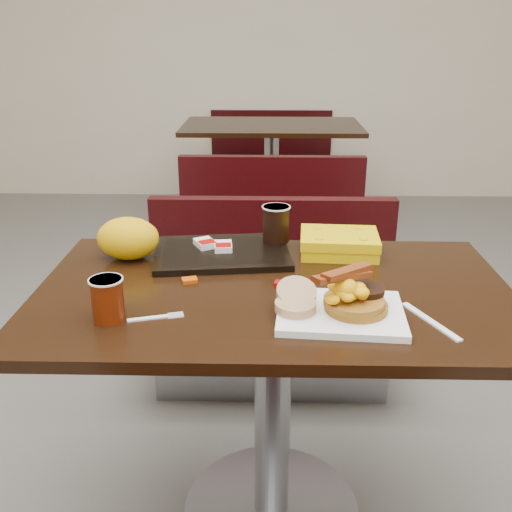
{
  "coord_description": "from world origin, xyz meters",
  "views": [
    {
      "loc": [
        -0.02,
        -1.31,
        1.36
      ],
      "look_at": [
        -0.05,
        0.04,
        0.82
      ],
      "focal_mm": 40.05,
      "sensor_mm": 36.0,
      "label": 1
    }
  ],
  "objects_px": {
    "table_far": "(271,179)",
    "knife": "(430,321)",
    "bench_far_s": "(271,211)",
    "coffee_cup_far": "(276,224)",
    "fork": "(148,318)",
    "hashbrown_sleeve_right": "(223,246)",
    "table_near": "(273,411)",
    "bench_near_n": "(272,302)",
    "coffee_cup_near": "(108,299)",
    "paper_bag": "(128,238)",
    "platter": "(340,313)",
    "bench_far_n": "(271,159)",
    "tray": "(222,253)",
    "pancake_stack": "(356,304)",
    "clamshell": "(339,244)",
    "hashbrown_sleeve_left": "(205,243)"
  },
  "relations": [
    {
      "from": "tray",
      "to": "paper_bag",
      "type": "height_order",
      "value": "paper_bag"
    },
    {
      "from": "pancake_stack",
      "to": "fork",
      "type": "xyz_separation_m",
      "value": [
        -0.47,
        -0.03,
        -0.03
      ]
    },
    {
      "from": "paper_bag",
      "to": "platter",
      "type": "bearing_deg",
      "value": -31.06
    },
    {
      "from": "coffee_cup_near",
      "to": "paper_bag",
      "type": "relative_size",
      "value": 0.57
    },
    {
      "from": "table_far",
      "to": "hashbrown_sleeve_left",
      "type": "height_order",
      "value": "hashbrown_sleeve_left"
    },
    {
      "from": "tray",
      "to": "hashbrown_sleeve_left",
      "type": "height_order",
      "value": "hashbrown_sleeve_left"
    },
    {
      "from": "bench_near_n",
      "to": "bench_far_s",
      "type": "relative_size",
      "value": 1.0
    },
    {
      "from": "knife",
      "to": "clamshell",
      "type": "bearing_deg",
      "value": 176.35
    },
    {
      "from": "bench_far_s",
      "to": "coffee_cup_far",
      "type": "bearing_deg",
      "value": -89.77
    },
    {
      "from": "tray",
      "to": "paper_bag",
      "type": "bearing_deg",
      "value": 178.31
    },
    {
      "from": "table_near",
      "to": "hashbrown_sleeve_left",
      "type": "xyz_separation_m",
      "value": [
        -0.2,
        0.25,
        0.4
      ]
    },
    {
      "from": "tray",
      "to": "table_near",
      "type": "bearing_deg",
      "value": -62.19
    },
    {
      "from": "bench_near_n",
      "to": "platter",
      "type": "distance_m",
      "value": 0.95
    },
    {
      "from": "bench_far_s",
      "to": "bench_far_n",
      "type": "relative_size",
      "value": 1.0
    },
    {
      "from": "bench_far_n",
      "to": "fork",
      "type": "distance_m",
      "value": 3.5
    },
    {
      "from": "platter",
      "to": "paper_bag",
      "type": "relative_size",
      "value": 1.64
    },
    {
      "from": "bench_near_n",
      "to": "table_near",
      "type": "bearing_deg",
      "value": -90.0
    },
    {
      "from": "table_far",
      "to": "hashbrown_sleeve_right",
      "type": "bearing_deg",
      "value": -93.51
    },
    {
      "from": "table_near",
      "to": "bench_near_n",
      "type": "height_order",
      "value": "table_near"
    },
    {
      "from": "pancake_stack",
      "to": "tray",
      "type": "relative_size",
      "value": 0.38
    },
    {
      "from": "hashbrown_sleeve_right",
      "to": "coffee_cup_far",
      "type": "distance_m",
      "value": 0.17
    },
    {
      "from": "platter",
      "to": "coffee_cup_near",
      "type": "distance_m",
      "value": 0.52
    },
    {
      "from": "bench_far_n",
      "to": "fork",
      "type": "xyz_separation_m",
      "value": [
        -0.29,
        -3.47,
        0.39
      ]
    },
    {
      "from": "tray",
      "to": "clamshell",
      "type": "xyz_separation_m",
      "value": [
        0.34,
        0.03,
        0.02
      ]
    },
    {
      "from": "bench_far_s",
      "to": "pancake_stack",
      "type": "xyz_separation_m",
      "value": [
        0.18,
        -2.04,
        0.42
      ]
    },
    {
      "from": "table_near",
      "to": "hashbrown_sleeve_right",
      "type": "relative_size",
      "value": 17.85
    },
    {
      "from": "coffee_cup_near",
      "to": "hashbrown_sleeve_right",
      "type": "relative_size",
      "value": 1.49
    },
    {
      "from": "platter",
      "to": "knife",
      "type": "xyz_separation_m",
      "value": [
        0.2,
        -0.02,
        -0.01
      ]
    },
    {
      "from": "table_far",
      "to": "hashbrown_sleeve_right",
      "type": "height_order",
      "value": "hashbrown_sleeve_right"
    },
    {
      "from": "tray",
      "to": "coffee_cup_near",
      "type": "bearing_deg",
      "value": -126.8
    },
    {
      "from": "paper_bag",
      "to": "table_far",
      "type": "bearing_deg",
      "value": 80.32
    },
    {
      "from": "table_far",
      "to": "bench_far_s",
      "type": "distance_m",
      "value": 0.7
    },
    {
      "from": "fork",
      "to": "clamshell",
      "type": "distance_m",
      "value": 0.63
    },
    {
      "from": "bench_far_n",
      "to": "clamshell",
      "type": "bearing_deg",
      "value": -86.46
    },
    {
      "from": "platter",
      "to": "knife",
      "type": "relative_size",
      "value": 1.5
    },
    {
      "from": "platter",
      "to": "hashbrown_sleeve_left",
      "type": "height_order",
      "value": "hashbrown_sleeve_left"
    },
    {
      "from": "table_far",
      "to": "tray",
      "type": "distance_m",
      "value": 2.42
    },
    {
      "from": "table_far",
      "to": "knife",
      "type": "relative_size",
      "value": 6.3
    },
    {
      "from": "fork",
      "to": "knife",
      "type": "distance_m",
      "value": 0.64
    },
    {
      "from": "table_far",
      "to": "knife",
      "type": "bearing_deg",
      "value": -82.82
    },
    {
      "from": "bench_far_s",
      "to": "bench_far_n",
      "type": "bearing_deg",
      "value": 90.0
    },
    {
      "from": "knife",
      "to": "hashbrown_sleeve_right",
      "type": "height_order",
      "value": "hashbrown_sleeve_right"
    },
    {
      "from": "table_far",
      "to": "fork",
      "type": "bearing_deg",
      "value": -95.92
    },
    {
      "from": "pancake_stack",
      "to": "hashbrown_sleeve_right",
      "type": "xyz_separation_m",
      "value": [
        -0.33,
        0.37,
        -0.0
      ]
    },
    {
      "from": "hashbrown_sleeve_right",
      "to": "coffee_cup_far",
      "type": "height_order",
      "value": "coffee_cup_far"
    },
    {
      "from": "fork",
      "to": "hashbrown_sleeve_right",
      "type": "relative_size",
      "value": 1.88
    },
    {
      "from": "fork",
      "to": "clamshell",
      "type": "bearing_deg",
      "value": 25.56
    },
    {
      "from": "bench_far_s",
      "to": "hashbrown_sleeve_right",
      "type": "distance_m",
      "value": 1.73
    },
    {
      "from": "paper_bag",
      "to": "knife",
      "type": "bearing_deg",
      "value": -25.4
    },
    {
      "from": "bench_near_n",
      "to": "knife",
      "type": "xyz_separation_m",
      "value": [
        0.35,
        -0.87,
        0.39
      ]
    }
  ]
}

